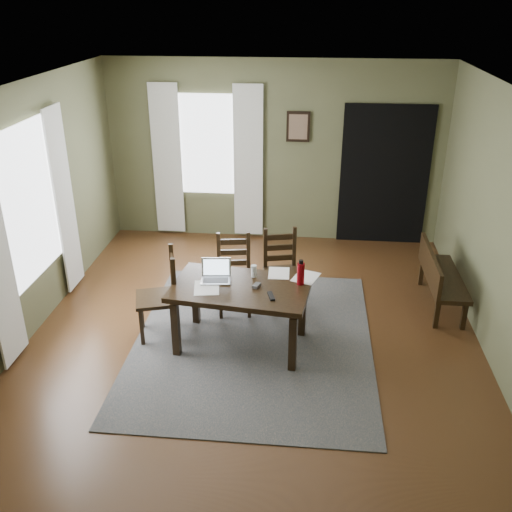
# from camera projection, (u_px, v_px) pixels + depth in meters

# --- Properties ---
(ground) EXTENTS (5.00, 6.00, 0.01)m
(ground) POSITION_uv_depth(u_px,v_px,m) (253.00, 341.00, 6.36)
(ground) COLOR #492C16
(room_shell) EXTENTS (5.02, 6.02, 2.71)m
(room_shell) POSITION_uv_depth(u_px,v_px,m) (253.00, 186.00, 5.60)
(room_shell) COLOR brown
(room_shell) RESTS_ON ground
(rug) EXTENTS (2.60, 3.20, 0.01)m
(rug) POSITION_uv_depth(u_px,v_px,m) (253.00, 340.00, 6.36)
(rug) COLOR #434343
(rug) RESTS_ON ground
(dining_table) EXTENTS (1.53, 1.03, 0.72)m
(dining_table) POSITION_uv_depth(u_px,v_px,m) (241.00, 294.00, 6.02)
(dining_table) COLOR black
(dining_table) RESTS_ON rug
(chair_end) EXTENTS (0.55, 0.55, 1.01)m
(chair_end) POSITION_uv_depth(u_px,v_px,m) (161.00, 295.00, 6.27)
(chair_end) COLOR black
(chair_end) RESTS_ON rug
(chair_back_left) EXTENTS (0.47, 0.48, 0.95)m
(chair_back_left) POSITION_uv_depth(u_px,v_px,m) (234.00, 275.00, 6.79)
(chair_back_left) COLOR black
(chair_back_left) RESTS_ON rug
(chair_back_right) EXTENTS (0.50, 0.50, 0.95)m
(chair_back_right) POSITION_uv_depth(u_px,v_px,m) (281.00, 270.00, 6.91)
(chair_back_right) COLOR black
(chair_back_right) RESTS_ON rug
(bench) EXTENTS (0.40, 1.26, 0.71)m
(bench) POSITION_uv_depth(u_px,v_px,m) (439.00, 274.00, 6.90)
(bench) COLOR black
(bench) RESTS_ON ground
(laptop) EXTENTS (0.34, 0.28, 0.22)m
(laptop) POSITION_uv_depth(u_px,v_px,m) (216.00, 274.00, 6.10)
(laptop) COLOR #B7B7BC
(laptop) RESTS_ON dining_table
(computer_mouse) EXTENTS (0.09, 0.11, 0.03)m
(computer_mouse) POSITION_uv_depth(u_px,v_px,m) (256.00, 286.00, 5.95)
(computer_mouse) COLOR #3F3F42
(computer_mouse) RESTS_ON dining_table
(tv_remote) EXTENTS (0.09, 0.18, 0.02)m
(tv_remote) POSITION_uv_depth(u_px,v_px,m) (271.00, 296.00, 5.77)
(tv_remote) COLOR black
(tv_remote) RESTS_ON dining_table
(drinking_glass) EXTENTS (0.08, 0.08, 0.14)m
(drinking_glass) POSITION_uv_depth(u_px,v_px,m) (254.00, 271.00, 6.15)
(drinking_glass) COLOR silver
(drinking_glass) RESTS_ON dining_table
(water_bottle) EXTENTS (0.09, 0.09, 0.28)m
(water_bottle) POSITION_uv_depth(u_px,v_px,m) (301.00, 273.00, 5.97)
(water_bottle) COLOR #A60C17
(water_bottle) RESTS_ON dining_table
(paper_a) EXTENTS (0.31, 0.37, 0.00)m
(paper_a) POSITION_uv_depth(u_px,v_px,m) (207.00, 288.00, 5.94)
(paper_a) COLOR white
(paper_a) RESTS_ON dining_table
(paper_c) EXTENTS (0.24, 0.30, 0.00)m
(paper_c) POSITION_uv_depth(u_px,v_px,m) (279.00, 273.00, 6.25)
(paper_c) COLOR white
(paper_c) RESTS_ON dining_table
(paper_d) EXTENTS (0.34, 0.38, 0.00)m
(paper_d) POSITION_uv_depth(u_px,v_px,m) (306.00, 277.00, 6.16)
(paper_d) COLOR white
(paper_d) RESTS_ON dining_table
(window_left) EXTENTS (0.01, 1.30, 1.70)m
(window_left) POSITION_uv_depth(u_px,v_px,m) (28.00, 204.00, 6.15)
(window_left) COLOR white
(window_left) RESTS_ON ground
(window_back) EXTENTS (1.00, 0.01, 1.50)m
(window_back) POSITION_uv_depth(u_px,v_px,m) (207.00, 145.00, 8.52)
(window_back) COLOR white
(window_back) RESTS_ON ground
(curtain_left_far) EXTENTS (0.03, 0.48, 2.30)m
(curtain_left_far) POSITION_uv_depth(u_px,v_px,m) (64.00, 201.00, 6.99)
(curtain_left_far) COLOR silver
(curtain_left_far) RESTS_ON ground
(curtain_back_left) EXTENTS (0.44, 0.03, 2.30)m
(curtain_back_left) POSITION_uv_depth(u_px,v_px,m) (167.00, 161.00, 8.65)
(curtain_back_left) COLOR silver
(curtain_back_left) RESTS_ON ground
(curtain_back_right) EXTENTS (0.44, 0.03, 2.30)m
(curtain_back_right) POSITION_uv_depth(u_px,v_px,m) (248.00, 163.00, 8.54)
(curtain_back_right) COLOR silver
(curtain_back_right) RESTS_ON ground
(framed_picture) EXTENTS (0.34, 0.03, 0.44)m
(framed_picture) POSITION_uv_depth(u_px,v_px,m) (298.00, 127.00, 8.27)
(framed_picture) COLOR black
(framed_picture) RESTS_ON ground
(doorway_back) EXTENTS (1.30, 0.03, 2.10)m
(doorway_back) POSITION_uv_depth(u_px,v_px,m) (384.00, 176.00, 8.45)
(doorway_back) COLOR black
(doorway_back) RESTS_ON ground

